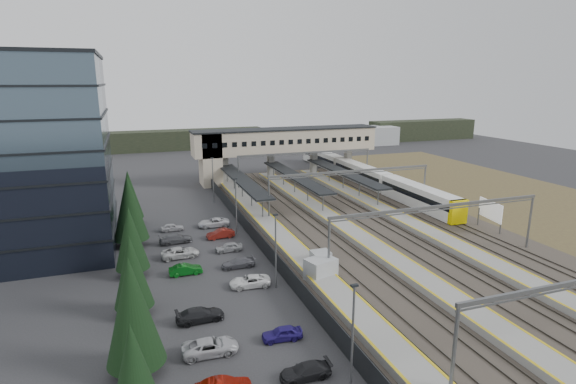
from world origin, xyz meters
name	(u,v)px	position (x,y,z in m)	size (l,w,h in m)	color
ground	(317,252)	(0.00, 0.00, 0.00)	(220.00, 220.00, 0.00)	#2B2B2D
office_building	(0,158)	(-36.00, 12.00, 12.19)	(24.30, 18.30, 24.30)	#3B4C59
conifer_row	(131,247)	(-22.00, -3.86, 4.84)	(4.42, 49.82, 9.50)	black
car_park	(219,281)	(-13.56, -5.74, 0.61)	(10.71, 44.78, 1.29)	silver
lampposts	(252,223)	(-8.00, 1.25, 4.34)	(0.50, 53.25, 8.07)	slate
fence	(256,237)	(-6.50, 5.00, 1.00)	(0.08, 90.00, 2.00)	#26282B
relay_cabin_near	(321,270)	(-2.94, -8.06, 1.29)	(3.60, 3.05, 2.57)	#A6A9AC
relay_cabin_far	(321,259)	(-1.47, -4.63, 0.98)	(2.16, 1.81, 1.96)	#A6A9AC
rail_corridor	(363,230)	(9.34, 5.00, 0.29)	(34.00, 90.00, 0.92)	#3A352C
canopies	(295,176)	(7.00, 27.00, 3.92)	(23.10, 30.00, 3.28)	black
footbridge	(274,144)	(7.70, 42.00, 7.93)	(40.40, 6.40, 11.20)	#BFB499
gantries	(389,193)	(12.00, 3.00, 6.00)	(28.40, 62.28, 7.17)	slate
train	(362,174)	(24.00, 32.32, 2.06)	(2.88, 60.23, 3.63)	white
billboard	(490,211)	(26.76, -0.55, 2.90)	(1.00, 5.27, 4.39)	slate
scrub_east	(550,209)	(45.00, 5.00, 0.03)	(34.00, 120.00, 0.06)	brown
treeline_far	(274,137)	(23.81, 92.28, 2.95)	(170.00, 19.00, 7.00)	black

